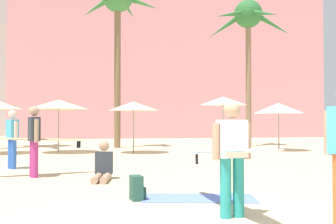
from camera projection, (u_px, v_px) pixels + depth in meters
name	position (u px, v px, depth m)	size (l,w,h in m)	color
hotel_pink	(167.00, 50.00, 35.68)	(25.30, 8.52, 15.41)	pink
palm_tree_far_left	(118.00, 9.00, 20.35)	(4.02, 4.04, 8.44)	brown
palm_tree_center	(248.00, 23.00, 21.56)	(4.76, 5.05, 7.89)	#896B4C
cafe_umbrella_1	(279.00, 108.00, 18.31)	(2.28, 2.28, 2.18)	gray
cafe_umbrella_2	(59.00, 104.00, 17.02)	(2.56, 2.56, 2.26)	gray
cafe_umbrella_4	(223.00, 101.00, 18.26)	(2.13, 2.13, 2.47)	gray
cafe_umbrella_6	(134.00, 106.00, 16.90)	(2.13, 2.13, 2.18)	gray
beach_towel	(199.00, 198.00, 6.98)	(1.95, 0.84, 0.01)	#6684E0
backpack	(137.00, 188.00, 6.84)	(0.28, 0.32, 0.42)	#275045
person_near_right	(103.00, 167.00, 9.18)	(0.51, 1.00, 0.89)	tan
person_near_left	(35.00, 139.00, 9.74)	(2.66, 1.10, 1.71)	#B7337F
person_mid_right	(229.00, 153.00, 5.77)	(0.71, 3.22, 1.63)	teal
person_far_right	(12.00, 137.00, 11.33)	(0.42, 0.55, 1.66)	blue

